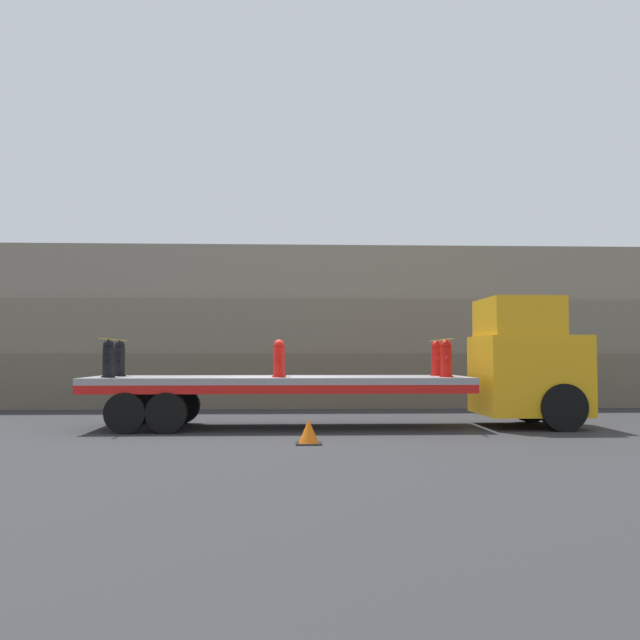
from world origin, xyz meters
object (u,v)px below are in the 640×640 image
(fire_hydrant_red_far_1, at_px, (280,359))
(fire_hydrant_red_far_2, at_px, (437,359))
(fire_hydrant_black_near_0, at_px, (108,359))
(truck_cab, at_px, (530,363))
(traffic_cone, at_px, (309,432))
(fire_hydrant_black_far_0, at_px, (119,359))
(flatbed_trailer, at_px, (254,386))
(fire_hydrant_red_near_1, at_px, (279,359))
(fire_hydrant_red_near_2, at_px, (446,359))

(fire_hydrant_red_far_1, bearing_deg, fire_hydrant_red_far_2, 0.00)
(fire_hydrant_black_near_0, bearing_deg, fire_hydrant_red_far_2, 7.84)
(truck_cab, relative_size, fire_hydrant_red_far_2, 3.55)
(truck_cab, bearing_deg, traffic_cone, -149.97)
(fire_hydrant_black_far_0, xyz_separation_m, fire_hydrant_red_far_2, (7.97, 0.00, 0.00))
(fire_hydrant_black_far_0, xyz_separation_m, traffic_cone, (4.61, -3.77, -1.43))
(flatbed_trailer, xyz_separation_m, fire_hydrant_black_far_0, (-3.36, 0.55, 0.67))
(flatbed_trailer, distance_m, fire_hydrant_red_far_1, 1.06)
(truck_cab, xyz_separation_m, traffic_cone, (-5.57, -3.22, -1.33))
(fire_hydrant_black_near_0, xyz_separation_m, fire_hydrant_red_far_2, (7.97, 1.10, 0.00))
(fire_hydrant_red_near_1, bearing_deg, traffic_cone, -76.77)
(flatbed_trailer, relative_size, traffic_cone, 17.72)
(fire_hydrant_black_far_0, relative_size, fire_hydrant_red_far_2, 1.00)
(fire_hydrant_black_near_0, bearing_deg, fire_hydrant_red_far_1, 15.39)
(fire_hydrant_red_far_2, bearing_deg, fire_hydrant_red_near_2, -90.00)
(fire_hydrant_red_far_1, distance_m, traffic_cone, 4.08)
(flatbed_trailer, relative_size, fire_hydrant_red_near_2, 10.28)
(fire_hydrant_red_far_2, bearing_deg, traffic_cone, -131.68)
(fire_hydrant_red_near_1, distance_m, fire_hydrant_red_near_2, 3.98)
(traffic_cone, bearing_deg, fire_hydrant_black_far_0, 140.75)
(fire_hydrant_red_far_2, distance_m, traffic_cone, 5.24)
(traffic_cone, bearing_deg, fire_hydrant_black_near_0, 149.92)
(truck_cab, height_order, flatbed_trailer, truck_cab)
(truck_cab, distance_m, flatbed_trailer, 6.84)
(flatbed_trailer, bearing_deg, traffic_cone, -68.83)
(fire_hydrant_red_near_1, relative_size, fire_hydrant_red_far_2, 1.00)
(fire_hydrant_black_far_0, bearing_deg, fire_hydrant_black_near_0, -90.00)
(fire_hydrant_red_far_2, xyz_separation_m, traffic_cone, (-3.36, -3.77, -1.43))
(truck_cab, relative_size, flatbed_trailer, 0.34)
(traffic_cone, bearing_deg, fire_hydrant_red_far_2, 48.32)
(fire_hydrant_red_far_1, bearing_deg, fire_hydrant_red_near_2, -15.39)
(flatbed_trailer, relative_size, fire_hydrant_red_far_2, 10.28)
(fire_hydrant_black_near_0, distance_m, fire_hydrant_black_far_0, 1.10)
(fire_hydrant_black_near_0, distance_m, fire_hydrant_red_near_1, 3.98)
(truck_cab, height_order, fire_hydrant_red_near_1, truck_cab)
(truck_cab, bearing_deg, fire_hydrant_red_near_2, -166.10)
(fire_hydrant_black_far_0, bearing_deg, traffic_cone, -39.25)
(truck_cab, distance_m, fire_hydrant_red_near_1, 6.22)
(traffic_cone, bearing_deg, fire_hydrant_red_near_1, 103.23)
(fire_hydrant_red_near_1, distance_m, traffic_cone, 3.10)
(fire_hydrant_red_near_1, bearing_deg, fire_hydrant_red_far_1, 90.00)
(fire_hydrant_black_far_0, distance_m, traffic_cone, 6.13)
(fire_hydrant_black_near_0, xyz_separation_m, fire_hydrant_red_near_1, (3.98, 0.00, 0.00))
(flatbed_trailer, distance_m, fire_hydrant_red_far_2, 4.68)
(fire_hydrant_black_far_0, distance_m, fire_hydrant_red_near_2, 8.04)
(fire_hydrant_black_near_0, bearing_deg, traffic_cone, -30.08)
(fire_hydrant_black_far_0, distance_m, fire_hydrant_red_near_1, 4.13)
(fire_hydrant_black_near_0, distance_m, fire_hydrant_red_near_2, 7.97)
(fire_hydrant_red_near_1, height_order, fire_hydrant_red_far_2, same)
(fire_hydrant_red_near_1, relative_size, traffic_cone, 1.72)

